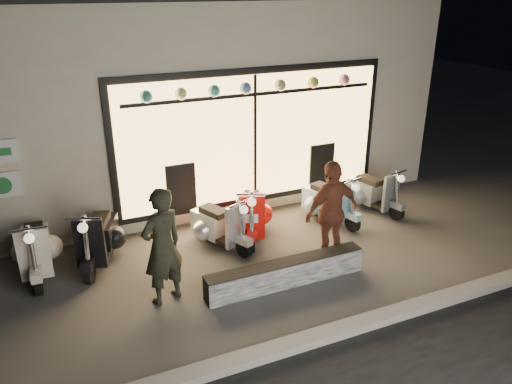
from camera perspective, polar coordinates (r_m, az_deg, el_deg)
ground at (r=8.26m, az=0.17°, el=-8.48°), size 40.00×40.00×0.00m
kerb at (r=6.77m, az=7.35°, el=-16.05°), size 40.00×0.25×0.12m
shop_building at (r=11.98m, az=-9.75°, el=11.99°), size 10.20×6.23×4.20m
graffiti_barrier at (r=7.72m, az=3.42°, el=-9.21°), size 2.57×0.28×0.40m
scooter_silver at (r=8.79m, az=-4.60°, el=-3.67°), size 0.76×1.31×0.95m
scooter_red at (r=9.14m, az=-0.49°, el=-2.30°), size 0.82×1.39×1.01m
scooter_black at (r=8.68m, az=-17.45°, el=-4.84°), size 0.80×1.43×1.03m
scooter_cream at (r=8.70m, az=-23.83°, el=-5.82°), size 0.48×1.41×1.01m
scooter_blue at (r=9.77m, az=7.98°, el=-0.97°), size 0.66×1.35×0.96m
scooter_grey at (r=10.39m, az=12.96°, el=0.08°), size 0.62×1.31×0.93m
man at (r=7.13m, az=-10.65°, el=-6.17°), size 0.75×0.63×1.76m
woman at (r=8.17m, az=8.65°, el=-2.24°), size 1.06×0.54×1.73m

